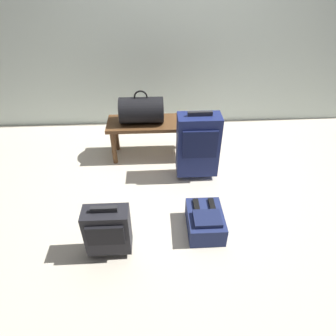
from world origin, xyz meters
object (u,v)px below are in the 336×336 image
duffel_bag_black (141,110)px  suitcase_small_charcoal (108,230)px  bench (156,127)px  suitcase_upright_navy (198,145)px  cell_phone (193,119)px  backpack_navy (205,221)px

duffel_bag_black → suitcase_small_charcoal: size_ratio=0.96×
bench → suitcase_upright_navy: 0.55m
suitcase_upright_navy → duffel_bag_black: bearing=143.3°
cell_phone → suitcase_upright_navy: (-0.00, -0.43, -0.05)m
bench → backpack_navy: 1.19m
suitcase_upright_navy → backpack_navy: (-0.02, -0.71, -0.27)m
bench → cell_phone: cell_phone is taller
suitcase_upright_navy → suitcase_small_charcoal: size_ratio=1.52×
bench → suitcase_small_charcoal: suitcase_small_charcoal is taller
cell_phone → suitcase_upright_navy: suitcase_upright_navy is taller
cell_phone → bench: bearing=-174.4°
backpack_navy → duffel_bag_black: bearing=114.7°
suitcase_small_charcoal → duffel_bag_black: bearing=80.0°
backpack_navy → bench: bearing=108.5°
suitcase_small_charcoal → backpack_navy: size_ratio=1.21×
duffel_bag_black → suitcase_small_charcoal: (-0.23, -1.29, -0.30)m
backpack_navy → cell_phone: bearing=88.9°
duffel_bag_black → backpack_navy: (0.51, -1.11, -0.45)m
bench → suitcase_upright_navy: size_ratio=1.43×
duffel_bag_black → suitcase_upright_navy: 0.68m
cell_phone → duffel_bag_black: bearing=-175.9°
duffel_bag_black → suitcase_upright_navy: bearing=-36.7°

